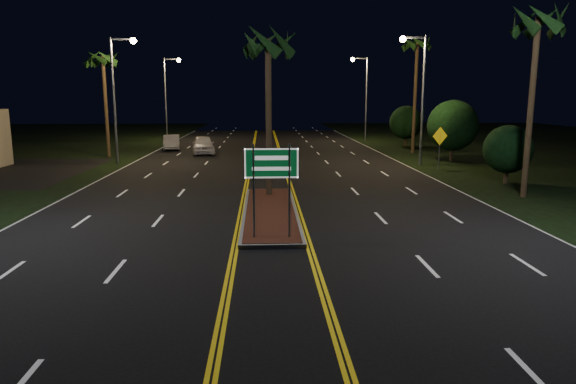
{
  "coord_description": "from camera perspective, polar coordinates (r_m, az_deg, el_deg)",
  "views": [
    {
      "loc": [
        -0.27,
        -14.15,
        4.9
      ],
      "look_at": [
        0.51,
        1.84,
        1.9
      ],
      "focal_mm": 32.0,
      "sensor_mm": 36.0,
      "label": 1
    }
  ],
  "objects": [
    {
      "name": "palm_right_near",
      "position": [
        27.52,
        26.04,
        16.5
      ],
      "size": [
        2.4,
        2.4,
        9.3
      ],
      "color": "#382819",
      "rests_on": "ground"
    },
    {
      "name": "shrub_near",
      "position": [
        31.48,
        23.25,
        4.37
      ],
      "size": [
        2.7,
        2.7,
        3.3
      ],
      "color": "#382819",
      "rests_on": "ground"
    },
    {
      "name": "shrub_mid",
      "position": [
        40.79,
        17.84,
        7.06
      ],
      "size": [
        3.78,
        3.78,
        4.62
      ],
      "color": "#382819",
      "rests_on": "ground"
    },
    {
      "name": "ground",
      "position": [
        14.98,
        -1.61,
        -8.49
      ],
      "size": [
        120.0,
        120.0,
        0.0
      ],
      "primitive_type": "plane",
      "color": "black",
      "rests_on": "ground"
    },
    {
      "name": "streetlight_left_mid",
      "position": [
        39.53,
        -18.31,
        11.19
      ],
      "size": [
        1.91,
        0.44,
        9.0
      ],
      "color": "gray",
      "rests_on": "ground"
    },
    {
      "name": "palm_left_far",
      "position": [
        44.06,
        -19.89,
        13.71
      ],
      "size": [
        2.4,
        2.4,
        8.8
      ],
      "color": "#382819",
      "rests_on": "ground"
    },
    {
      "name": "palm_median",
      "position": [
        24.77,
        -2.23,
        16.11
      ],
      "size": [
        2.4,
        2.4,
        8.3
      ],
      "color": "#382819",
      "rests_on": "ground"
    },
    {
      "name": "median_island",
      "position": [
        21.69,
        -2.0,
        -2.22
      ],
      "size": [
        2.25,
        10.25,
        0.17
      ],
      "color": "gray",
      "rests_on": "ground"
    },
    {
      "name": "car_far",
      "position": [
        49.06,
        -12.81,
        5.55
      ],
      "size": [
        2.73,
        4.97,
        1.57
      ],
      "primitive_type": "imported",
      "rotation": [
        0.0,
        0.0,
        0.16
      ],
      "color": "#AFB0B9",
      "rests_on": "ground"
    },
    {
      "name": "streetlight_left_far",
      "position": [
        59.07,
        -13.12,
        11.08
      ],
      "size": [
        1.91,
        0.44,
        9.0
      ],
      "color": "gray",
      "rests_on": "ground"
    },
    {
      "name": "streetlight_right_mid",
      "position": [
        37.76,
        14.26,
        11.45
      ],
      "size": [
        1.91,
        0.44,
        9.0
      ],
      "color": "gray",
      "rests_on": "ground"
    },
    {
      "name": "streetlight_right_far",
      "position": [
        57.2,
        8.35,
        11.27
      ],
      "size": [
        1.91,
        0.44,
        9.0
      ],
      "color": "gray",
      "rests_on": "ground"
    },
    {
      "name": "palm_right_far",
      "position": [
        46.24,
        14.18,
        15.58
      ],
      "size": [
        2.4,
        2.4,
        10.3
      ],
      "color": "#382819",
      "rests_on": "ground"
    },
    {
      "name": "shrub_far",
      "position": [
        52.15,
        12.99,
        7.53
      ],
      "size": [
        3.24,
        3.24,
        3.96
      ],
      "color": "#382819",
      "rests_on": "ground"
    },
    {
      "name": "car_near",
      "position": [
        44.94,
        -9.42,
        5.38
      ],
      "size": [
        3.12,
        5.72,
        1.81
      ],
      "primitive_type": "imported",
      "rotation": [
        0.0,
        0.0,
        0.15
      ],
      "color": "white",
      "rests_on": "ground"
    },
    {
      "name": "highway_sign",
      "position": [
        17.13,
        -1.85,
        2.23
      ],
      "size": [
        1.8,
        0.08,
        3.2
      ],
      "color": "gray",
      "rests_on": "ground"
    },
    {
      "name": "warning_sign",
      "position": [
        35.94,
        16.51,
        5.39
      ],
      "size": [
        1.13,
        0.46,
        2.87
      ],
      "rotation": [
        0.0,
        0.0,
        0.37
      ],
      "color": "gray",
      "rests_on": "ground"
    }
  ]
}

